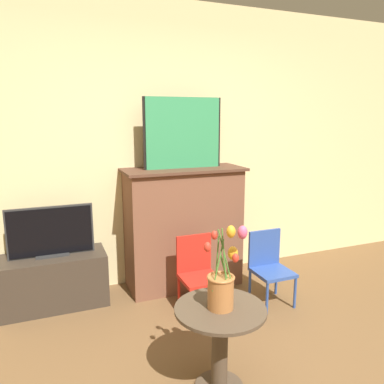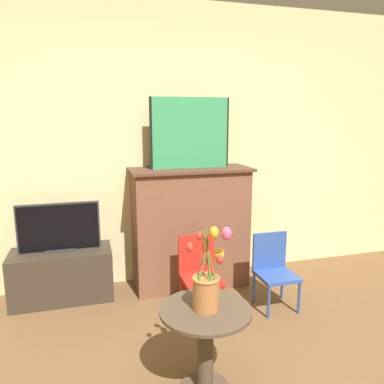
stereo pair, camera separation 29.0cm
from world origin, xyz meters
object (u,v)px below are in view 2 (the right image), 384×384
Objects in this scene: tv_monitor at (59,228)px; chair_red at (199,270)px; chair_blue at (274,267)px; vase_tulips at (207,284)px; painting at (190,133)px.

tv_monitor is 1.10× the size of chair_red.
chair_blue is 1.23× the size of vase_tulips.
tv_monitor is 1.36× the size of vase_tulips.
tv_monitor is (-1.20, 0.00, -0.82)m from painting.
chair_red is at bearing 75.65° from vase_tulips.
chair_red is at bearing 170.31° from chair_blue.
tv_monitor is at bearing 160.65° from chair_blue.
tv_monitor is 1.29m from chair_red.
painting is 1.24m from chair_red.
vase_tulips reaches higher than chair_blue.
chair_blue is at bearing -9.69° from chair_red.
chair_blue is 1.28m from vase_tulips.
chair_red and chair_blue have the same top height.
vase_tulips is at bearing -101.86° from painting.
painting is 1.07× the size of tv_monitor.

